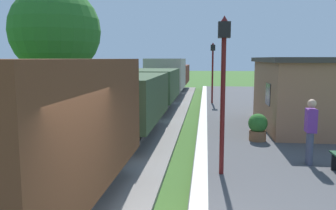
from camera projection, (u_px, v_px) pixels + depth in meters
name	position (u px, v px, depth m)	size (l,w,h in m)	color
freight_train	(152.00, 86.00, 18.75)	(2.50, 32.60, 2.72)	brown
station_hut	(305.00, 92.00, 13.68)	(3.50, 5.80, 2.78)	#9E6B4C
bench_down_platform	(267.00, 100.00, 19.06)	(0.42, 1.50, 0.91)	#1E4C2D
person_waiting	(310.00, 129.00, 8.89)	(0.26, 0.39, 1.71)	#474C66
potted_planter	(258.00, 127.00, 11.56)	(0.64, 0.64, 0.92)	brown
lamp_post_near	(223.00, 67.00, 7.95)	(0.28, 0.28, 3.70)	#591414
lamp_post_far	(213.00, 62.00, 21.06)	(0.28, 0.28, 3.70)	#591414
tree_trackside_far	(55.00, 31.00, 16.30)	(4.24, 4.24, 6.39)	#4C3823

